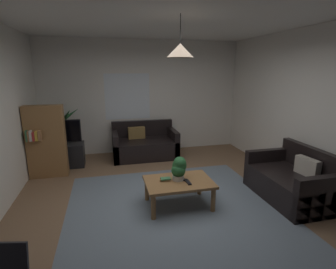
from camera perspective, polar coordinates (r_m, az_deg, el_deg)
floor at (r=4.21m, az=1.00°, el=-15.12°), size 4.87×5.78×0.02m
rug at (r=4.04m, az=1.74°, el=-16.29°), size 3.17×3.18×0.01m
wall_back at (r=6.58m, az=-5.45°, el=8.15°), size 4.99×0.06×2.75m
wall_right at (r=4.97m, az=29.88°, el=4.45°), size 0.06×5.78×2.75m
ceiling at (r=3.75m, az=1.20°, el=25.05°), size 4.87×5.78×0.02m
window_pane at (r=6.50m, az=-8.87°, el=8.19°), size 1.09×0.01×1.10m
couch_under_window at (r=6.26m, az=-5.16°, el=-2.42°), size 1.49×0.88×0.82m
couch_right_side at (r=4.72m, az=25.59°, el=-9.41°), size 0.88×1.38×0.82m
coffee_table at (r=4.03m, az=2.36°, el=-10.88°), size 1.01×0.69×0.41m
book_on_table_0 at (r=4.01m, az=-0.61°, el=-9.81°), size 0.17×0.13×0.02m
book_on_table_1 at (r=3.99m, az=-0.54°, el=-9.61°), size 0.15×0.10×0.02m
remote_on_table_0 at (r=3.93m, az=4.45°, el=-10.40°), size 0.06×0.16×0.02m
remote_on_table_1 at (r=4.02m, az=3.09°, el=-9.79°), size 0.16×0.13×0.02m
potted_plant_on_table at (r=3.97m, az=2.44°, el=-7.22°), size 0.24×0.24×0.36m
tv_stand at (r=6.05m, az=-22.09°, el=-4.27°), size 0.90×0.44×0.50m
tv at (r=5.89m, az=-22.58°, el=0.48°), size 0.85×0.16×0.53m
potted_palm_corner at (r=6.37m, az=-21.85°, el=-0.49°), size 0.79×0.73×1.24m
bookshelf_corner at (r=5.50m, az=-25.12°, el=-1.41°), size 0.70×0.31×1.40m
pendant_lamp at (r=3.66m, az=2.68°, el=17.90°), size 0.37×0.37×0.55m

